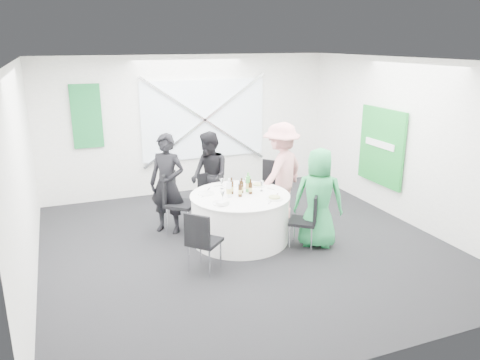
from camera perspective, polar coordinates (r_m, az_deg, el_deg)
name	(u,v)px	position (r m, az deg, el deg)	size (l,w,h in m)	color
floor	(245,245)	(7.38, 0.58, -7.87)	(6.00, 6.00, 0.00)	black
ceiling	(245,60)	(6.72, 0.65, 14.39)	(6.00, 6.00, 0.00)	white
wall_back	(190,125)	(9.70, -6.15, 6.69)	(6.00, 6.00, 0.00)	silver
wall_front	(370,232)	(4.43, 15.56, -6.11)	(6.00, 6.00, 0.00)	silver
wall_left	(23,179)	(6.45, -24.89, 0.10)	(6.00, 6.00, 0.00)	silver
wall_right	(408,142)	(8.49, 19.75, 4.37)	(6.00, 6.00, 0.00)	silver
window_panel	(204,120)	(9.73, -4.39, 7.37)	(2.60, 0.03, 1.60)	silver
window_brace_a	(205,120)	(9.69, -4.32, 7.33)	(0.05, 0.05, 3.16)	silver
window_brace_b	(205,120)	(9.69, -4.32, 7.33)	(0.05, 0.05, 3.16)	silver
green_banner	(87,116)	(9.28, -18.19, 7.38)	(0.55, 0.04, 1.20)	#156B2F
green_sign	(381,147)	(8.95, 16.84, 3.91)	(0.05, 1.20, 1.40)	#198E2F
banquet_table	(240,218)	(7.41, 0.00, -4.60)	(1.56, 1.56, 0.76)	white
chair_back	(210,193)	(8.22, -3.68, -1.63)	(0.44, 0.44, 0.84)	black
chair_back_left	(176,198)	(7.73, -7.78, -2.15)	(0.64, 0.64, 1.00)	black
chair_back_right	(271,184)	(8.40, 3.78, -0.51)	(0.64, 0.64, 1.00)	black
chair_front_right	(308,217)	(7.15, 8.34, -4.47)	(0.56, 0.56, 0.87)	black
chair_front_left	(201,238)	(6.36, -4.72, -7.05)	(0.57, 0.57, 0.88)	black
person_man_back_left	(167,184)	(7.70, -8.87, -0.45)	(0.60, 0.40, 1.65)	black
person_man_back	(210,176)	(8.21, -3.73, 0.47)	(0.76, 0.42, 1.56)	black
person_woman_pink	(281,172)	(8.16, 5.01, 0.96)	(1.12, 0.52, 1.73)	pink
person_woman_green	(318,198)	(7.18, 9.55, -2.20)	(0.75, 0.49, 1.54)	#299750
plate_back	(230,185)	(7.71, -1.29, -0.67)	(0.26, 0.26, 0.01)	white
plate_back_left	(206,193)	(7.34, -4.17, -1.63)	(0.26, 0.26, 0.01)	white
plate_back_right	(258,185)	(7.72, 2.16, -0.61)	(0.25, 0.25, 0.04)	white
plate_front_right	(274,198)	(7.11, 4.22, -2.18)	(0.26, 0.26, 0.04)	white
plate_front_left	(221,203)	(6.89, -2.37, -2.84)	(0.25, 0.25, 0.01)	white
napkin	(223,203)	(6.81, -2.12, -2.82)	(0.16, 0.11, 0.04)	white
beer_bottle_a	(232,188)	(7.29, -1.03, -0.92)	(0.06, 0.06, 0.27)	#381E0A
beer_bottle_b	(242,187)	(7.34, 0.20, -0.89)	(0.06, 0.06, 0.24)	#381E0A
beer_bottle_c	(251,188)	(7.29, 1.29, -1.01)	(0.06, 0.06, 0.24)	#381E0A
beer_bottle_d	(240,191)	(7.16, 0.02, -1.29)	(0.06, 0.06, 0.26)	#381E0A
green_water_bottle	(248,184)	(7.38, 0.99, -0.52)	(0.08, 0.08, 0.32)	green
clear_water_bottle	(229,190)	(7.15, -1.36, -1.18)	(0.08, 0.08, 0.29)	white
wine_glass_a	(223,194)	(6.92, -2.13, -1.71)	(0.07, 0.07, 0.17)	white
wine_glass_b	(246,181)	(7.56, 0.72, -0.11)	(0.07, 0.07, 0.17)	white
wine_glass_c	(262,183)	(7.43, 2.67, -0.42)	(0.07, 0.07, 0.17)	white
wine_glass_d	(222,181)	(7.53, -2.22, -0.18)	(0.07, 0.07, 0.17)	white
fork_a	(237,184)	(7.82, -0.34, -0.46)	(0.01, 0.15, 0.01)	silver
knife_a	(218,186)	(7.71, -2.67, -0.73)	(0.01, 0.15, 0.01)	silver
fork_b	(271,189)	(7.57, 3.77, -1.09)	(0.01, 0.15, 0.01)	silver
knife_b	(255,185)	(7.77, 1.87, -0.58)	(0.01, 0.15, 0.01)	silver
fork_c	(209,189)	(7.55, -3.86, -1.13)	(0.01, 0.15, 0.01)	silver
knife_c	(203,196)	(7.24, -4.54, -1.94)	(0.01, 0.15, 0.01)	silver
fork_d	(270,202)	(6.94, 3.66, -2.75)	(0.01, 0.15, 0.01)	silver
knife_d	(277,195)	(7.29, 4.53, -1.79)	(0.01, 0.15, 0.01)	silver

